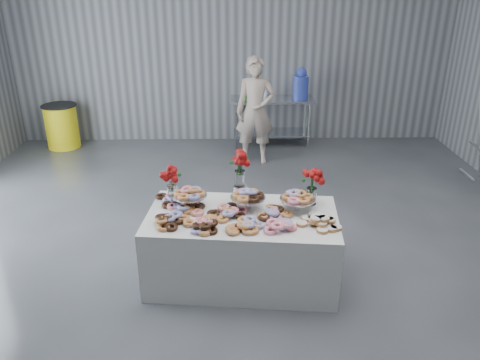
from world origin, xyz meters
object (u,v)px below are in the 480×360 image
(trash_barrel, at_px, (62,126))
(display_table, at_px, (242,247))
(water_jug, at_px, (301,84))
(prep_table, at_px, (272,113))
(person, at_px, (255,111))

(trash_barrel, bearing_deg, display_table, -52.63)
(water_jug, height_order, trash_barrel, water_jug)
(prep_table, bearing_deg, display_table, -98.96)
(display_table, bearing_deg, trash_barrel, 127.37)
(water_jug, relative_size, trash_barrel, 0.69)
(display_table, height_order, trash_barrel, trash_barrel)
(display_table, relative_size, trash_barrel, 2.38)
(display_table, distance_m, water_jug, 4.41)
(person, bearing_deg, prep_table, 68.80)
(display_table, height_order, person, person)
(person, bearing_deg, display_table, -92.74)
(prep_table, xyz_separation_m, person, (-0.35, -0.80, 0.26))
(person, bearing_deg, trash_barrel, 169.65)
(prep_table, relative_size, trash_barrel, 1.88)
(display_table, xyz_separation_m, prep_table, (0.66, 4.19, 0.24))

